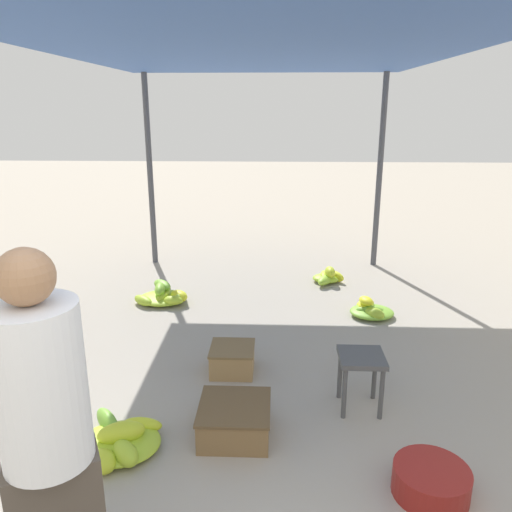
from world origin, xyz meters
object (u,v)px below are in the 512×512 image
object	(u,v)px
stool	(361,366)
banana_pile_right_0	(370,310)
vendor_foreground	(48,439)
crate_mid	(235,420)
banana_pile_left_0	(119,441)
crate_near	(232,359)
banana_pile_left_1	(164,296)
basin_black	(431,481)
banana_pile_right_1	(328,277)

from	to	relation	value
stool	banana_pile_right_0	world-z (taller)	stool
vendor_foreground	crate_mid	xyz separation A→B (m)	(0.67, 1.28, -0.78)
banana_pile_left_0	crate_near	world-z (taller)	crate_near
stool	crate_near	bearing A→B (deg)	153.36
banana_pile_left_1	crate_near	size ratio (longest dim) A/B	1.86
banana_pile_left_1	vendor_foreground	bearing A→B (deg)	-84.40
basin_black	banana_pile_left_1	distance (m)	3.73
basin_black	banana_pile_left_1	world-z (taller)	banana_pile_left_1
stool	banana_pile_right_1	size ratio (longest dim) A/B	0.86
crate_near	crate_mid	size ratio (longest dim) A/B	0.76
banana_pile_left_0	stool	bearing A→B (deg)	18.33
basin_black	crate_mid	distance (m)	1.33
crate_mid	vendor_foreground	bearing A→B (deg)	-117.76
basin_black	banana_pile_left_0	xyz separation A→B (m)	(-1.99, 0.33, -0.02)
banana_pile_right_1	vendor_foreground	bearing A→B (deg)	-110.03
vendor_foreground	banana_pile_left_1	size ratio (longest dim) A/B	2.43
basin_black	stool	bearing A→B (deg)	107.94
banana_pile_right_0	crate_mid	bearing A→B (deg)	-121.84
crate_mid	banana_pile_right_1	bearing A→B (deg)	73.28
basin_black	crate_near	distance (m)	1.92
vendor_foreground	banana_pile_left_0	size ratio (longest dim) A/B	2.50
basin_black	banana_pile_left_0	size ratio (longest dim) A/B	0.66
banana_pile_right_0	banana_pile_right_1	size ratio (longest dim) A/B	1.13
vendor_foreground	banana_pile_left_1	world-z (taller)	vendor_foreground
banana_pile_left_0	banana_pile_right_0	distance (m)	3.15
banana_pile_left_0	banana_pile_right_1	distance (m)	3.85
banana_pile_right_0	banana_pile_right_1	world-z (taller)	banana_pile_right_1
vendor_foreground	basin_black	distance (m)	2.20
vendor_foreground	stool	distance (m)	2.37
stool	banana_pile_left_0	size ratio (longest dim) A/B	0.65
vendor_foreground	crate_near	size ratio (longest dim) A/B	4.53
basin_black	crate_mid	world-z (taller)	crate_mid
basin_black	crate_mid	xyz separation A→B (m)	(-1.22, 0.52, 0.03)
banana_pile_right_0	crate_near	world-z (taller)	crate_near
vendor_foreground	banana_pile_right_0	xyz separation A→B (m)	(2.01, 3.43, -0.83)
banana_pile_left_1	crate_near	distance (m)	1.83
banana_pile_left_1	crate_near	world-z (taller)	crate_near
crate_near	banana_pile_left_0	bearing A→B (deg)	-122.24
banana_pile_right_1	crate_near	distance (m)	2.58
banana_pile_left_0	crate_mid	size ratio (longest dim) A/B	1.38
stool	vendor_foreground	bearing A→B (deg)	-134.23
crate_near	stool	bearing A→B (deg)	-26.64
stool	banana_pile_right_1	xyz separation A→B (m)	(0.04, 2.86, -0.28)
basin_black	banana_pile_right_1	xyz separation A→B (m)	(-0.25, 3.75, -0.01)
banana_pile_right_1	crate_mid	world-z (taller)	crate_mid
stool	basin_black	size ratio (longest dim) A/B	0.99
stool	banana_pile_left_1	xyz separation A→B (m)	(-1.97, 2.08, -0.28)
stool	banana_pile_right_1	distance (m)	2.88
banana_pile_right_0	crate_mid	size ratio (longest dim) A/B	1.18
stool	banana_pile_left_0	xyz separation A→B (m)	(-1.70, -0.56, -0.29)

